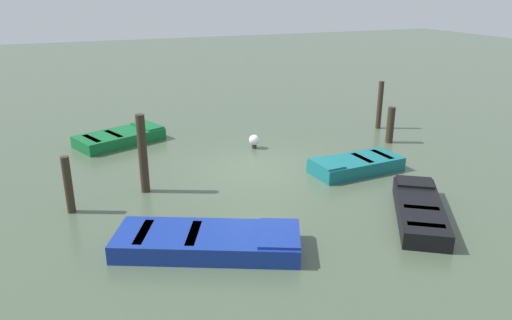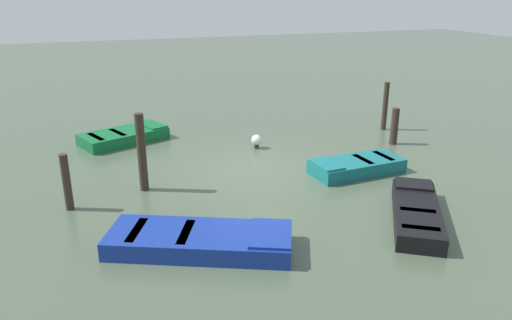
{
  "view_description": "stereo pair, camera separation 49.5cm",
  "coord_description": "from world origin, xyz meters",
  "px_view_note": "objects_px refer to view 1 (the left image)",
  "views": [
    {
      "loc": [
        -5.14,
        -12.78,
        5.29
      ],
      "look_at": [
        0.0,
        0.0,
        0.35
      ],
      "focal_mm": 34.24,
      "sensor_mm": 36.0,
      "label": 1
    },
    {
      "loc": [
        -4.67,
        -12.96,
        5.29
      ],
      "look_at": [
        0.0,
        0.0,
        0.35
      ],
      "focal_mm": 34.24,
      "sensor_mm": 36.0,
      "label": 2
    }
  ],
  "objects_px": {
    "rowboat_blue": "(209,241)",
    "mooring_piling_near_left": "(143,154)",
    "rowboat_green": "(120,137)",
    "mooring_piling_far_left": "(380,105)",
    "rowboat_black": "(419,209)",
    "mooring_piling_mid_right": "(390,125)",
    "rowboat_teal": "(356,165)",
    "mooring_piling_near_right": "(68,185)",
    "marker_buoy": "(254,140)"
  },
  "relations": [
    {
      "from": "rowboat_black",
      "to": "mooring_piling_near_left",
      "type": "relative_size",
      "value": 1.53
    },
    {
      "from": "rowboat_black",
      "to": "marker_buoy",
      "type": "xyz_separation_m",
      "value": [
        -1.71,
        6.44,
        0.07
      ]
    },
    {
      "from": "rowboat_black",
      "to": "rowboat_blue",
      "type": "bearing_deg",
      "value": 118.58
    },
    {
      "from": "mooring_piling_far_left",
      "to": "rowboat_teal",
      "type": "bearing_deg",
      "value": -132.67
    },
    {
      "from": "rowboat_black",
      "to": "rowboat_teal",
      "type": "bearing_deg",
      "value": 28.02
    },
    {
      "from": "mooring_piling_mid_right",
      "to": "rowboat_black",
      "type": "bearing_deg",
      "value": -119.68
    },
    {
      "from": "mooring_piling_far_left",
      "to": "mooring_piling_near_right",
      "type": "bearing_deg",
      "value": -163.04
    },
    {
      "from": "rowboat_teal",
      "to": "mooring_piling_near_right",
      "type": "relative_size",
      "value": 1.96
    },
    {
      "from": "rowboat_teal",
      "to": "marker_buoy",
      "type": "distance_m",
      "value": 3.78
    },
    {
      "from": "mooring_piling_near_right",
      "to": "mooring_piling_near_left",
      "type": "distance_m",
      "value": 2.05
    },
    {
      "from": "rowboat_black",
      "to": "mooring_piling_mid_right",
      "type": "relative_size",
      "value": 2.55
    },
    {
      "from": "mooring_piling_near_right",
      "to": "mooring_piling_near_left",
      "type": "xyz_separation_m",
      "value": [
        1.93,
        0.62,
        0.35
      ]
    },
    {
      "from": "mooring_piling_mid_right",
      "to": "mooring_piling_near_left",
      "type": "bearing_deg",
      "value": -172.37
    },
    {
      "from": "rowboat_blue",
      "to": "mooring_piling_mid_right",
      "type": "xyz_separation_m",
      "value": [
        8.13,
        4.84,
        0.43
      ]
    },
    {
      "from": "mooring_piling_near_right",
      "to": "mooring_piling_far_left",
      "type": "relative_size",
      "value": 0.78
    },
    {
      "from": "rowboat_teal",
      "to": "mooring_piling_mid_right",
      "type": "xyz_separation_m",
      "value": [
        2.7,
        2.02,
        0.43
      ]
    },
    {
      "from": "rowboat_black",
      "to": "mooring_piling_near_right",
      "type": "height_order",
      "value": "mooring_piling_near_right"
    },
    {
      "from": "rowboat_teal",
      "to": "mooring_piling_near_right",
      "type": "distance_m",
      "value": 8.08
    },
    {
      "from": "rowboat_green",
      "to": "rowboat_blue",
      "type": "bearing_deg",
      "value": -106.31
    },
    {
      "from": "mooring_piling_mid_right",
      "to": "rowboat_teal",
      "type": "bearing_deg",
      "value": -143.17
    },
    {
      "from": "rowboat_blue",
      "to": "mooring_piling_near_left",
      "type": "xyz_separation_m",
      "value": [
        -0.7,
        3.66,
        0.86
      ]
    },
    {
      "from": "rowboat_green",
      "to": "marker_buoy",
      "type": "relative_size",
      "value": 6.8
    },
    {
      "from": "mooring_piling_mid_right",
      "to": "mooring_piling_far_left",
      "type": "bearing_deg",
      "value": 66.72
    },
    {
      "from": "rowboat_black",
      "to": "mooring_piling_near_left",
      "type": "xyz_separation_m",
      "value": [
        -5.84,
        4.08,
        0.86
      ]
    },
    {
      "from": "marker_buoy",
      "to": "rowboat_teal",
      "type": "bearing_deg",
      "value": -57.95
    },
    {
      "from": "rowboat_black",
      "to": "rowboat_blue",
      "type": "distance_m",
      "value": 5.15
    },
    {
      "from": "rowboat_teal",
      "to": "rowboat_blue",
      "type": "distance_m",
      "value": 6.12
    },
    {
      "from": "rowboat_teal",
      "to": "rowboat_blue",
      "type": "relative_size",
      "value": 0.69
    },
    {
      "from": "rowboat_black",
      "to": "mooring_piling_mid_right",
      "type": "height_order",
      "value": "mooring_piling_mid_right"
    },
    {
      "from": "mooring_piling_near_left",
      "to": "mooring_piling_near_right",
      "type": "bearing_deg",
      "value": -162.24
    },
    {
      "from": "mooring_piling_near_right",
      "to": "marker_buoy",
      "type": "height_order",
      "value": "mooring_piling_near_right"
    },
    {
      "from": "mooring_piling_mid_right",
      "to": "mooring_piling_far_left",
      "type": "xyz_separation_m",
      "value": [
        0.73,
        1.7,
        0.28
      ]
    },
    {
      "from": "mooring_piling_near_left",
      "to": "marker_buoy",
      "type": "bearing_deg",
      "value": 29.81
    },
    {
      "from": "rowboat_teal",
      "to": "rowboat_blue",
      "type": "bearing_deg",
      "value": 23.26
    },
    {
      "from": "mooring_piling_near_right",
      "to": "mooring_piling_near_left",
      "type": "height_order",
      "value": "mooring_piling_near_left"
    },
    {
      "from": "mooring_piling_near_right",
      "to": "mooring_piling_far_left",
      "type": "bearing_deg",
      "value": 16.96
    },
    {
      "from": "rowboat_black",
      "to": "mooring_piling_near_right",
      "type": "relative_size",
      "value": 2.27
    },
    {
      "from": "rowboat_green",
      "to": "mooring_piling_far_left",
      "type": "height_order",
      "value": "mooring_piling_far_left"
    },
    {
      "from": "rowboat_black",
      "to": "rowboat_teal",
      "type": "distance_m",
      "value": 3.25
    },
    {
      "from": "rowboat_teal",
      "to": "mooring_piling_near_left",
      "type": "height_order",
      "value": "mooring_piling_near_left"
    },
    {
      "from": "marker_buoy",
      "to": "rowboat_black",
      "type": "bearing_deg",
      "value": -75.13
    },
    {
      "from": "rowboat_blue",
      "to": "rowboat_teal",
      "type": "bearing_deg",
      "value": 51.98
    },
    {
      "from": "mooring_piling_near_left",
      "to": "marker_buoy",
      "type": "height_order",
      "value": "mooring_piling_near_left"
    },
    {
      "from": "rowboat_teal",
      "to": "mooring_piling_mid_right",
      "type": "bearing_deg",
      "value": -147.35
    },
    {
      "from": "mooring_piling_far_left",
      "to": "rowboat_green",
      "type": "bearing_deg",
      "value": 169.44
    },
    {
      "from": "rowboat_green",
      "to": "rowboat_blue",
      "type": "xyz_separation_m",
      "value": [
        0.78,
        -8.34,
        -0.0
      ]
    },
    {
      "from": "rowboat_teal",
      "to": "mooring_piling_mid_right",
      "type": "distance_m",
      "value": 3.4
    },
    {
      "from": "rowboat_blue",
      "to": "mooring_piling_mid_right",
      "type": "bearing_deg",
      "value": 55.31
    },
    {
      "from": "mooring_piling_near_left",
      "to": "mooring_piling_mid_right",
      "type": "relative_size",
      "value": 1.67
    },
    {
      "from": "rowboat_blue",
      "to": "mooring_piling_near_left",
      "type": "height_order",
      "value": "mooring_piling_near_left"
    }
  ]
}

